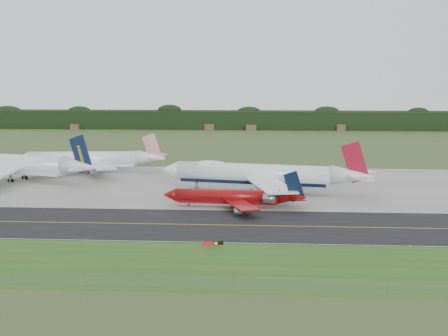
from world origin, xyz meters
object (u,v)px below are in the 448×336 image
(jet_ba_747, at_px, (260,174))
(jet_star_tail, at_px, (91,159))
(jet_navy_gold, at_px, (17,165))
(taxiway_sign, at_px, (213,244))
(jet_red_737, at_px, (235,197))

(jet_ba_747, height_order, jet_star_tail, jet_ba_747)
(jet_navy_gold, height_order, taxiway_sign, jet_navy_gold)
(jet_red_737, xyz_separation_m, jet_star_tail, (-54.33, 58.07, 1.89))
(jet_red_737, relative_size, jet_navy_gold, 0.61)
(jet_star_tail, bearing_deg, jet_navy_gold, -134.39)
(jet_red_737, height_order, taxiway_sign, jet_red_737)
(jet_star_tail, bearing_deg, jet_ba_747, -30.74)
(jet_ba_747, height_order, taxiway_sign, jet_ba_747)
(jet_red_737, bearing_deg, jet_navy_gold, 152.43)
(jet_navy_gold, distance_m, jet_star_tail, 27.51)
(jet_red_737, distance_m, taxiway_sign, 39.76)
(jet_ba_747, bearing_deg, jet_star_tail, 149.26)
(jet_ba_747, xyz_separation_m, jet_red_737, (-6.29, -22.01, -2.66))
(jet_navy_gold, bearing_deg, jet_star_tail, 45.61)
(jet_ba_747, relative_size, taxiway_sign, 15.56)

